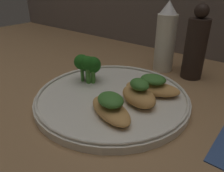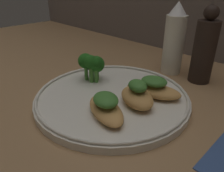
{
  "view_description": "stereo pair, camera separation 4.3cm",
  "coord_description": "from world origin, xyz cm",
  "views": [
    {
      "loc": [
        24.48,
        -30.09,
        22.9
      ],
      "look_at": [
        0.0,
        0.0,
        3.4
      ],
      "focal_mm": 35.0,
      "sensor_mm": 36.0,
      "label": 1
    },
    {
      "loc": [
        27.68,
        -27.17,
        22.9
      ],
      "look_at": [
        0.0,
        0.0,
        3.4
      ],
      "focal_mm": 35.0,
      "sensor_mm": 36.0,
      "label": 2
    }
  ],
  "objects": [
    {
      "name": "broccoli_bunch",
      "position": [
        -8.19,
        1.73,
        5.43
      ],
      "size": [
        5.57,
        5.16,
        6.32
      ],
      "color": "#4C8E38",
      "rests_on": "plate"
    },
    {
      "name": "grilled_meat_middle",
      "position": [
        5.85,
        0.75,
        3.27
      ],
      "size": [
        9.66,
        8.28,
        4.87
      ],
      "color": "tan",
      "rests_on": "plate"
    },
    {
      "name": "grilled_meat_front",
      "position": [
        4.45,
        -5.84,
        3.05
      ],
      "size": [
        11.35,
        8.16,
        4.09
      ],
      "color": "tan",
      "rests_on": "plate"
    },
    {
      "name": "sauce_bottle",
      "position": [
        -0.2,
        21.9,
        8.56
      ],
      "size": [
        5.12,
        5.12,
        17.89
      ],
      "color": "silver",
      "rests_on": "ground_plane"
    },
    {
      "name": "grilled_meat_back",
      "position": [
        6.05,
        5.57,
        3.03
      ],
      "size": [
        12.0,
        8.33,
        4.11
      ],
      "color": "tan",
      "rests_on": "plate"
    },
    {
      "name": "plate",
      "position": [
        0.0,
        0.0,
        0.99
      ],
      "size": [
        30.91,
        30.91,
        2.0
      ],
      "color": "silver",
      "rests_on": "ground_plane"
    },
    {
      "name": "ground_plane",
      "position": [
        0.0,
        0.0,
        -0.5
      ],
      "size": [
        180.0,
        180.0,
        1.0
      ],
      "primitive_type": "cube",
      "color": "#936D47"
    },
    {
      "name": "pepper_grinder",
      "position": [
        7.93,
        21.9,
        7.99
      ],
      "size": [
        5.05,
        5.05,
        17.72
      ],
      "color": "black",
      "rests_on": "ground_plane"
    }
  ]
}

